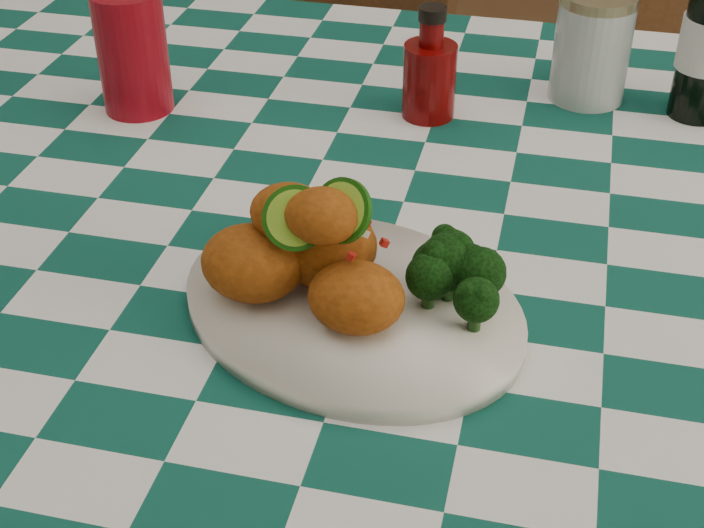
% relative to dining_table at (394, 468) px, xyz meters
% --- Properties ---
extents(dining_table, '(1.66, 1.06, 0.79)m').
position_rel_dining_table_xyz_m(dining_table, '(0.00, 0.00, 0.00)').
color(dining_table, '#0C483B').
rests_on(dining_table, ground).
extents(plate, '(0.38, 0.34, 0.02)m').
position_rel_dining_table_xyz_m(plate, '(-0.01, -0.19, 0.40)').
color(plate, silver).
rests_on(plate, dining_table).
extents(fried_chicken_pile, '(0.17, 0.12, 0.11)m').
position_rel_dining_table_xyz_m(fried_chicken_pile, '(-0.03, -0.19, 0.46)').
color(fried_chicken_pile, '#A34B0F').
rests_on(fried_chicken_pile, plate).
extents(broccoli_side, '(0.07, 0.07, 0.05)m').
position_rel_dining_table_xyz_m(broccoli_side, '(0.08, -0.18, 0.44)').
color(broccoli_side, black).
rests_on(broccoli_side, plate).
extents(red_tumbler, '(0.10, 0.10, 0.14)m').
position_rel_dining_table_xyz_m(red_tumbler, '(-0.35, 0.14, 0.46)').
color(red_tumbler, maroon).
rests_on(red_tumbler, dining_table).
extents(ketchup_bottle, '(0.08, 0.08, 0.13)m').
position_rel_dining_table_xyz_m(ketchup_bottle, '(-0.01, 0.20, 0.46)').
color(ketchup_bottle, '#590404').
rests_on(ketchup_bottle, dining_table).
extents(mason_jar, '(0.10, 0.10, 0.13)m').
position_rel_dining_table_xyz_m(mason_jar, '(0.17, 0.29, 0.46)').
color(mason_jar, '#B2BCBA').
rests_on(mason_jar, dining_table).
extents(wooden_chair_left, '(0.55, 0.56, 0.96)m').
position_rel_dining_table_xyz_m(wooden_chair_left, '(-0.34, 0.76, 0.09)').
color(wooden_chair_left, '#472814').
rests_on(wooden_chair_left, ground).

